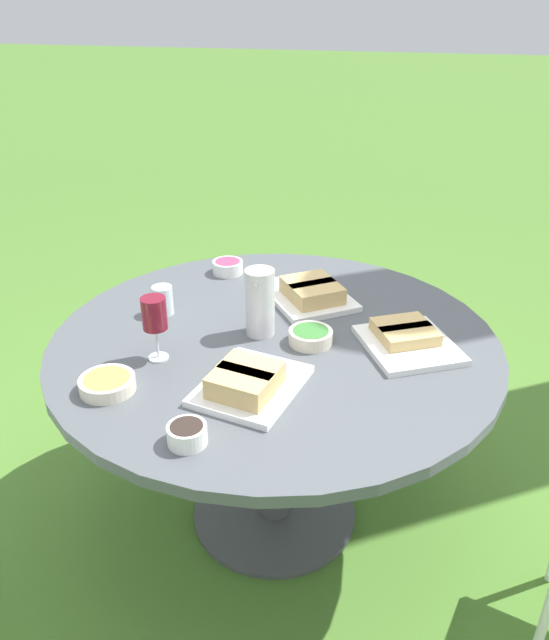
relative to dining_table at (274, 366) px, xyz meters
The scene contains 12 objects.
ground_plane 0.64m from the dining_table, ahead, with size 40.00×40.00×0.00m, color #4C7A2D.
dining_table is the anchor object (origin of this frame).
water_pitcher 0.22m from the dining_table, 104.03° to the right, with size 0.10×0.09×0.22m.
wine_glass 0.45m from the dining_table, 54.88° to the right, with size 0.07×0.07×0.20m.
platter_bread_main 0.35m from the dining_table, ahead, with size 0.35×0.30×0.08m.
platter_charcuterie 0.32m from the dining_table, 168.91° to the left, with size 0.42×0.41×0.08m.
platter_sandwich_side 0.43m from the dining_table, 96.94° to the left, with size 0.38×0.37×0.06m.
bowl_fries 0.56m from the dining_table, 42.50° to the right, with size 0.15×0.15×0.04m.
bowl_salad 0.18m from the dining_table, 85.45° to the left, with size 0.14×0.14×0.04m.
bowl_olives 0.58m from the dining_table, ahead, with size 0.10×0.10×0.05m.
bowl_dip_red 0.55m from the dining_table, 145.92° to the right, with size 0.12×0.12×0.05m.
cup_water_near 0.44m from the dining_table, 98.96° to the right, with size 0.07×0.07×0.10m.
Camera 1 is at (1.65, 0.42, 1.71)m, focal length 35.00 mm.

